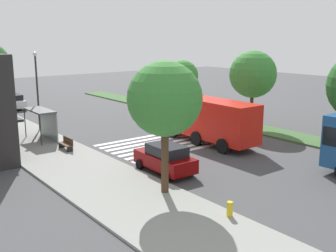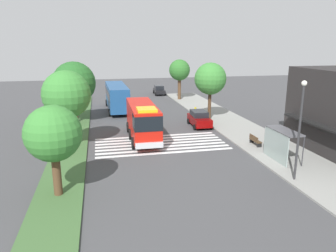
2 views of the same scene
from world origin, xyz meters
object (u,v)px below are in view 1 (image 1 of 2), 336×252
(sidewalk_tree_west, at_px, (165,99))
(median_tree_west, at_px, (253,74))
(street_lamp, at_px, (37,85))
(bench_near_shelter, at_px, (66,144))
(fire_truck, at_px, (204,117))
(parked_car_mid, at_px, (165,158))
(median_tree_center, at_px, (183,76))
(bus_stop_shelter, at_px, (44,118))
(fire_hydrant, at_px, (230,209))
(parked_car_east, at_px, (13,101))

(sidewalk_tree_west, distance_m, median_tree_west, 18.00)
(street_lamp, relative_size, median_tree_west, 0.99)
(bench_near_shelter, bearing_deg, fire_truck, -112.93)
(parked_car_mid, distance_m, street_lamp, 16.44)
(parked_car_mid, bearing_deg, fire_truck, -58.04)
(bench_near_shelter, height_order, median_tree_center, median_tree_center)
(bus_stop_shelter, distance_m, fire_hydrant, 19.40)
(parked_car_east, distance_m, street_lamp, 13.56)
(parked_car_east, bearing_deg, street_lamp, 173.26)
(fire_hydrant, bearing_deg, median_tree_west, -52.07)
(bus_stop_shelter, bearing_deg, median_tree_center, -80.90)
(sidewalk_tree_west, bearing_deg, median_tree_west, -63.80)
(parked_car_mid, xyz_separation_m, fire_hydrant, (-7.06, 1.70, -0.43))
(sidewalk_tree_west, bearing_deg, bench_near_shelter, 3.01)
(street_lamp, relative_size, sidewalk_tree_west, 0.98)
(sidewalk_tree_west, xyz_separation_m, median_tree_center, (17.75, -16.15, -1.09))
(street_lamp, height_order, median_tree_west, median_tree_west)
(median_tree_center, distance_m, fire_hydrant, 27.23)
(bus_stop_shelter, bearing_deg, street_lamp, -14.90)
(bus_stop_shelter, relative_size, street_lamp, 0.51)
(bus_stop_shelter, relative_size, bench_near_shelter, 2.19)
(fire_truck, bearing_deg, fire_hydrant, 142.58)
(parked_car_east, height_order, sidewalk_tree_west, sidewalk_tree_west)
(fire_hydrant, bearing_deg, street_lamp, 0.25)
(sidewalk_tree_west, bearing_deg, parked_car_mid, -38.03)
(bus_stop_shelter, distance_m, median_tree_center, 17.10)
(fire_truck, height_order, parked_car_mid, fire_truck)
(parked_car_mid, relative_size, sidewalk_tree_west, 0.63)
(sidewalk_tree_west, bearing_deg, fire_truck, -53.44)
(parked_car_east, xyz_separation_m, sidewalk_tree_west, (-31.88, 2.20, 4.25))
(parked_car_mid, height_order, sidewalk_tree_west, sidewalk_tree_west)
(median_tree_center, bearing_deg, median_tree_west, 180.00)
(median_tree_west, bearing_deg, sidewalk_tree_west, 116.20)
(fire_truck, xyz_separation_m, median_tree_west, (1.06, -6.86, 2.88))
(median_tree_center, relative_size, fire_hydrant, 8.08)
(bench_near_shelter, relative_size, median_tree_center, 0.28)
(parked_car_east, xyz_separation_m, street_lamp, (-13.05, 1.80, 3.24))
(bench_near_shelter, xyz_separation_m, sidewalk_tree_west, (-11.07, -0.58, 4.54))
(parked_car_mid, distance_m, bench_near_shelter, 8.72)
(fire_hydrant, bearing_deg, parked_car_east, -2.69)
(fire_hydrant, bearing_deg, fire_truck, -38.28)
(median_tree_center, bearing_deg, bench_near_shelter, 111.77)
(fire_truck, height_order, bus_stop_shelter, fire_truck)
(bench_near_shelter, bearing_deg, parked_car_east, -7.61)
(parked_car_east, distance_m, bus_stop_shelter, 17.07)
(bench_near_shelter, xyz_separation_m, street_lamp, (7.76, -0.98, 3.54))
(fire_truck, relative_size, street_lamp, 1.36)
(fire_truck, bearing_deg, bus_stop_shelter, 51.28)
(fire_truck, relative_size, median_tree_west, 1.35)
(parked_car_east, relative_size, median_tree_west, 0.69)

